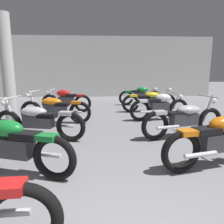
{
  "coord_description": "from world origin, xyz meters",
  "views": [
    {
      "loc": [
        -0.3,
        -0.68,
        1.53
      ],
      "look_at": [
        0.0,
        4.34,
        0.55
      ],
      "focal_mm": 33.33,
      "sensor_mm": 36.0,
      "label": 1
    }
  ],
  "objects": [
    {
      "name": "motorcycle_right_row_1",
      "position": [
        1.56,
        2.36,
        0.46
      ],
      "size": [
        1.94,
        0.66,
        0.88
      ],
      "color": "black",
      "rests_on": "ground"
    },
    {
      "name": "motorcycle_left_row_3",
      "position": [
        -1.64,
        5.53,
        0.45
      ],
      "size": [
        2.16,
        0.68,
        0.97
      ],
      "color": "black",
      "rests_on": "ground"
    },
    {
      "name": "motorcycle_right_row_4",
      "position": [
        1.63,
        7.14,
        0.45
      ],
      "size": [
        2.17,
        0.68,
        0.97
      ],
      "color": "black",
      "rests_on": "ground"
    },
    {
      "name": "support_pillar",
      "position": [
        -3.05,
        5.84,
        1.6
      ],
      "size": [
        0.36,
        0.36,
        3.2
      ],
      "primitive_type": "cylinder",
      "color": "#BCBAB7",
      "rests_on": "ground"
    },
    {
      "name": "back_wall",
      "position": [
        0.0,
        12.3,
        1.8
      ],
      "size": [
        13.25,
        0.24,
        3.6
      ],
      "primitive_type": "cube",
      "color": "#BCBAB7",
      "rests_on": "ground"
    },
    {
      "name": "motorcycle_left_row_1",
      "position": [
        -1.57,
        2.31,
        0.46
      ],
      "size": [
        1.91,
        0.74,
        0.88
      ],
      "color": "black",
      "rests_on": "ground"
    },
    {
      "name": "motorcycle_left_row_2",
      "position": [
        -1.69,
        3.95,
        0.45
      ],
      "size": [
        2.15,
        0.74,
        0.97
      ],
      "color": "black",
      "rests_on": "ground"
    },
    {
      "name": "motorcycle_right_row_5",
      "position": [
        1.58,
        8.77,
        0.46
      ],
      "size": [
        1.97,
        0.48,
        0.88
      ],
      "color": "black",
      "rests_on": "ground"
    },
    {
      "name": "motorcycle_right_row_2",
      "position": [
        1.68,
        3.95,
        0.45
      ],
      "size": [
        2.13,
        0.82,
        0.97
      ],
      "color": "black",
      "rests_on": "ground"
    },
    {
      "name": "motorcycle_right_row_3",
      "position": [
        1.61,
        5.71,
        0.46
      ],
      "size": [
        1.97,
        0.56,
        0.88
      ],
      "color": "black",
      "rests_on": "ground"
    },
    {
      "name": "motorcycle_left_row_4",
      "position": [
        -1.6,
        7.35,
        0.46
      ],
      "size": [
        1.96,
        0.54,
        0.88
      ],
      "color": "black",
      "rests_on": "ground"
    }
  ]
}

